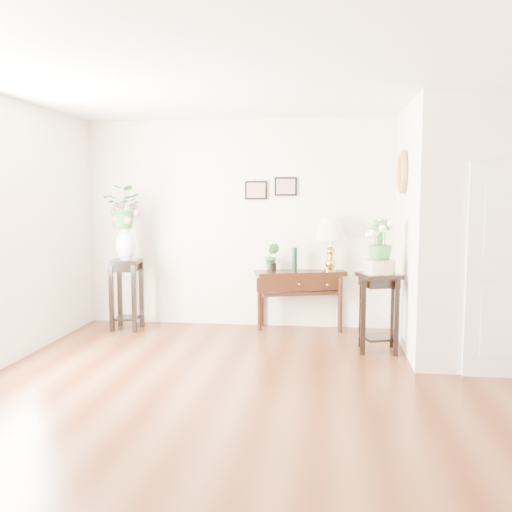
% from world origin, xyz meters
% --- Properties ---
extents(floor, '(6.00, 5.50, 0.02)m').
position_xyz_m(floor, '(0.00, 0.00, 0.00)').
color(floor, brown).
rests_on(floor, ground).
extents(ceiling, '(6.00, 5.50, 0.02)m').
position_xyz_m(ceiling, '(0.00, 0.00, 2.80)').
color(ceiling, white).
rests_on(ceiling, ground).
extents(wall_back, '(6.00, 0.02, 2.80)m').
position_xyz_m(wall_back, '(0.00, 2.75, 1.40)').
color(wall_back, white).
rests_on(wall_back, ground).
extents(wall_front, '(6.00, 0.02, 2.80)m').
position_xyz_m(wall_front, '(0.00, -2.75, 1.40)').
color(wall_front, white).
rests_on(wall_front, ground).
extents(partition, '(1.80, 1.95, 2.80)m').
position_xyz_m(partition, '(2.10, 1.77, 1.40)').
color(partition, white).
rests_on(partition, floor).
extents(art_print_left, '(0.30, 0.02, 0.25)m').
position_xyz_m(art_print_left, '(-0.65, 2.73, 1.85)').
color(art_print_left, black).
rests_on(art_print_left, wall_back).
extents(art_print_right, '(0.30, 0.02, 0.25)m').
position_xyz_m(art_print_right, '(-0.25, 2.73, 1.90)').
color(art_print_right, black).
rests_on(art_print_right, wall_back).
extents(wall_ornament, '(0.07, 0.51, 0.51)m').
position_xyz_m(wall_ornament, '(1.16, 1.90, 2.05)').
color(wall_ornament, '#C37739').
rests_on(wall_ornament, partition).
extents(console_table, '(1.24, 0.72, 0.79)m').
position_xyz_m(console_table, '(-0.04, 2.57, 0.39)').
color(console_table, black).
rests_on(console_table, floor).
extents(table_lamp, '(0.52, 0.52, 0.72)m').
position_xyz_m(table_lamp, '(0.36, 2.57, 1.14)').
color(table_lamp, '#B68F36').
rests_on(table_lamp, console_table).
extents(green_vase, '(0.08, 0.08, 0.31)m').
position_xyz_m(green_vase, '(-0.11, 2.57, 0.96)').
color(green_vase, black).
rests_on(green_vase, console_table).
extents(potted_plant, '(0.21, 0.17, 0.35)m').
position_xyz_m(potted_plant, '(-0.42, 2.57, 0.96)').
color(potted_plant, '#368031').
rests_on(potted_plant, console_table).
extents(plant_stand_a, '(0.39, 0.39, 0.94)m').
position_xyz_m(plant_stand_a, '(-2.32, 2.27, 0.47)').
color(plant_stand_a, black).
rests_on(plant_stand_a, floor).
extents(porcelain_vase, '(0.30, 0.30, 0.46)m').
position_xyz_m(porcelain_vase, '(-2.32, 2.27, 1.16)').
color(porcelain_vase, silver).
rests_on(porcelain_vase, plant_stand_a).
extents(lily_arrangement, '(0.58, 0.53, 0.57)m').
position_xyz_m(lily_arrangement, '(-2.32, 2.27, 1.62)').
color(lily_arrangement, '#368031').
rests_on(lily_arrangement, porcelain_vase).
extents(plant_stand_b, '(0.54, 0.54, 0.90)m').
position_xyz_m(plant_stand_b, '(0.90, 1.60, 0.45)').
color(plant_stand_b, black).
rests_on(plant_stand_b, floor).
extents(ceramic_bowl, '(0.45, 0.45, 0.16)m').
position_xyz_m(ceramic_bowl, '(0.90, 1.60, 0.98)').
color(ceramic_bowl, '#BDA78F').
rests_on(ceramic_bowl, plant_stand_b).
extents(narcissus, '(0.35, 0.35, 0.50)m').
position_xyz_m(narcissus, '(0.90, 1.60, 1.27)').
color(narcissus, '#368031').
rests_on(narcissus, ceramic_bowl).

